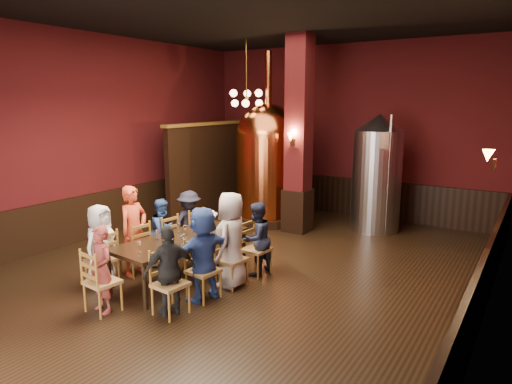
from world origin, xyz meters
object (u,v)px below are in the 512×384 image
Objects in this scene: person_0 at (101,246)px; copper_kettle at (268,162)px; person_2 at (163,232)px; person_1 at (134,231)px; rose_vase at (211,217)px; steel_vessel at (377,173)px; dining_table at (181,241)px.

person_0 is 5.15m from copper_kettle.
person_1 is at bearing 169.02° from person_2.
person_0 reaches higher than rose_vase.
steel_vessel is (2.62, 4.41, 0.75)m from person_2.
dining_table is 5.20m from steel_vessel.
person_2 is at bearing -7.80° from person_1.
steel_vessel reaches higher than person_2.
person_2 reaches higher than rose_vase.
steel_vessel is (2.69, 5.07, 0.58)m from person_1.
person_1 is 4.69× the size of rose_vase.
person_2 is 3.69× the size of rose_vase.
person_1 reaches higher than dining_table.
person_1 is (0.07, 0.67, 0.10)m from person_0.
steel_vessel is at bearing 75.30° from dining_table.
dining_table is 1.80× the size of person_0.
person_2 is at bearing -162.52° from rose_vase.
person_1 is 4.48m from copper_kettle.
copper_kettle is 2.67m from steel_vessel.
steel_vessel is (1.81, 4.82, 0.69)m from dining_table.
person_1 is at bearing -158.78° from dining_table.
person_0 reaches higher than dining_table.
dining_table is at bearing -122.20° from person_2.
person_1 reaches higher than person_2.
copper_kettle is 3.62m from rose_vase.
rose_vase is at bearing -112.49° from steel_vessel.
steel_vessel is at bearing 14.16° from copper_kettle.
copper_kettle reaches higher than person_2.
dining_table is at bearing -110.60° from steel_vessel.
person_2 is 0.30× the size of copper_kettle.
rose_vase is at bearing -48.12° from person_1.
copper_kettle is at bearing -11.44° from person_0.
person_1 is 1.27× the size of person_2.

